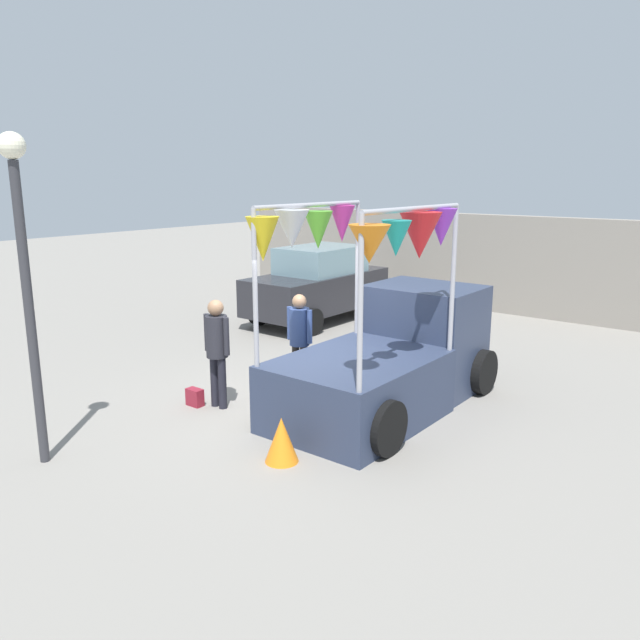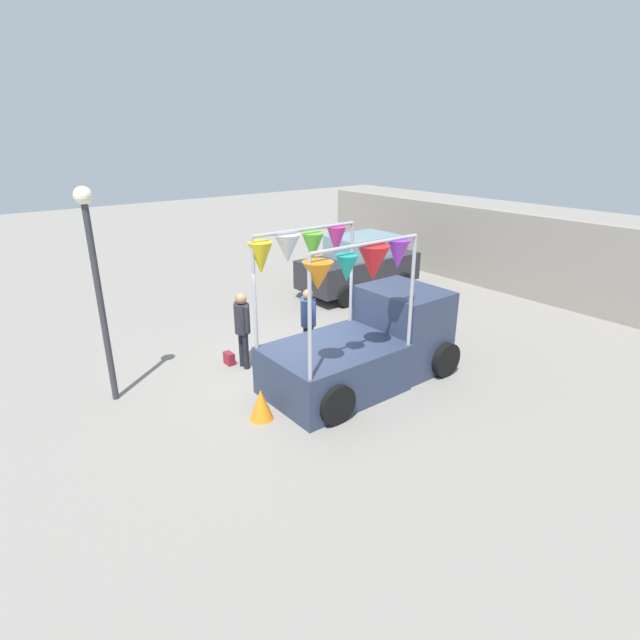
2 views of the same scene
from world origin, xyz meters
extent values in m
plane|color=gray|center=(0.00, 0.00, 0.00)|extent=(60.00, 60.00, 0.00)
cube|color=#2D3851|center=(1.20, 0.10, 0.50)|extent=(1.90, 2.60, 1.00)
cube|color=#2D3851|center=(1.20, 2.10, 0.90)|extent=(1.80, 1.40, 1.80)
cube|color=#8CB2C6|center=(1.20, 2.10, 1.35)|extent=(1.76, 1.37, 0.60)
cylinder|color=black|center=(0.25, 2.45, 0.38)|extent=(0.22, 0.76, 0.76)
cylinder|color=black|center=(2.15, 2.45, 0.38)|extent=(0.22, 0.76, 0.76)
cylinder|color=black|center=(0.25, -0.60, 0.38)|extent=(0.22, 0.76, 0.76)
cylinder|color=black|center=(2.15, -0.60, 0.38)|extent=(0.22, 0.76, 0.76)
cylinder|color=#A5A5AD|center=(0.33, 1.32, 2.09)|extent=(0.07, 0.07, 2.19)
cylinder|color=#A5A5AD|center=(2.07, 1.32, 2.09)|extent=(0.07, 0.07, 2.19)
cylinder|color=#A5A5AD|center=(0.33, -1.12, 2.09)|extent=(0.07, 0.07, 2.19)
cylinder|color=#A5A5AD|center=(2.07, -1.12, 2.09)|extent=(0.07, 0.07, 2.19)
cylinder|color=#A5A5AD|center=(0.33, 0.10, 3.19)|extent=(0.07, 2.44, 0.07)
cylinder|color=#A5A5AD|center=(2.07, 0.10, 3.19)|extent=(0.07, 2.44, 0.07)
cone|color=yellow|center=(0.33, -0.95, 2.77)|extent=(0.62, 0.62, 0.61)
cone|color=orange|center=(2.07, -0.95, 2.81)|extent=(0.53, 0.53, 0.46)
cone|color=white|center=(0.33, -0.34, 2.87)|extent=(0.56, 0.56, 0.54)
cone|color=teal|center=(2.07, -0.34, 2.83)|extent=(0.48, 0.48, 0.46)
cone|color=#66CC33|center=(0.33, 0.27, 2.81)|extent=(0.61, 0.61, 0.57)
cone|color=red|center=(2.07, 0.27, 2.83)|extent=(0.79, 0.79, 0.63)
cone|color=#D83399|center=(0.33, 0.88, 2.87)|extent=(0.56, 0.56, 0.57)
cone|color=purple|center=(2.07, 0.88, 2.90)|extent=(0.58, 0.58, 0.53)
cube|color=#26262B|center=(-3.44, 5.00, 0.77)|extent=(1.70, 4.00, 0.90)
cube|color=#72939E|center=(-3.44, 5.15, 1.55)|extent=(1.50, 2.10, 0.66)
cylinder|color=black|center=(-4.29, 6.25, 0.32)|extent=(0.18, 0.64, 0.64)
cylinder|color=black|center=(-2.59, 6.25, 0.32)|extent=(0.18, 0.64, 0.64)
cylinder|color=black|center=(-4.29, 3.75, 0.32)|extent=(0.18, 0.64, 0.64)
cylinder|color=black|center=(-2.59, 3.75, 0.32)|extent=(0.18, 0.64, 0.64)
cylinder|color=black|center=(-0.97, -0.75, 0.42)|extent=(0.13, 0.13, 0.83)
cylinder|color=black|center=(-0.79, -0.75, 0.42)|extent=(0.13, 0.13, 0.83)
cylinder|color=#26262D|center=(-0.88, -0.75, 1.17)|extent=(0.34, 0.34, 0.66)
sphere|color=#997051|center=(-0.88, -0.75, 1.62)|extent=(0.25, 0.25, 0.25)
cylinder|color=#26262D|center=(-1.10, -0.75, 1.20)|extent=(0.09, 0.09, 0.59)
cylinder|color=#26262D|center=(-0.66, -0.75, 1.20)|extent=(0.09, 0.09, 0.59)
cylinder|color=#2D2823|center=(-0.49, 0.68, 0.40)|extent=(0.13, 0.13, 0.80)
cylinder|color=#2D2823|center=(-0.31, 0.68, 0.40)|extent=(0.13, 0.13, 0.80)
cylinder|color=#33477F|center=(-0.40, 0.68, 1.12)|extent=(0.34, 0.34, 0.63)
sphere|color=#997051|center=(-0.40, 0.68, 1.56)|extent=(0.24, 0.24, 0.24)
cylinder|color=#33477F|center=(-0.62, 0.68, 1.15)|extent=(0.09, 0.09, 0.57)
cylinder|color=#33477F|center=(-0.18, 0.68, 1.15)|extent=(0.09, 0.09, 0.57)
cube|color=maroon|center=(-1.23, -0.95, 0.14)|extent=(0.28, 0.16, 0.28)
cylinder|color=#333338|center=(-1.22, -3.49, 1.89)|extent=(0.12, 0.12, 3.79)
sphere|color=#F2EDCC|center=(-1.22, -3.49, 3.95)|extent=(0.32, 0.32, 0.32)
cube|color=gray|center=(0.00, 8.93, 1.30)|extent=(18.00, 0.36, 2.60)
cone|color=orange|center=(1.21, -1.60, 0.30)|extent=(0.52, 0.52, 0.60)
camera|label=1|loc=(6.19, -7.16, 3.60)|focal=35.00mm
camera|label=2|loc=(8.16, -5.67, 4.96)|focal=28.00mm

